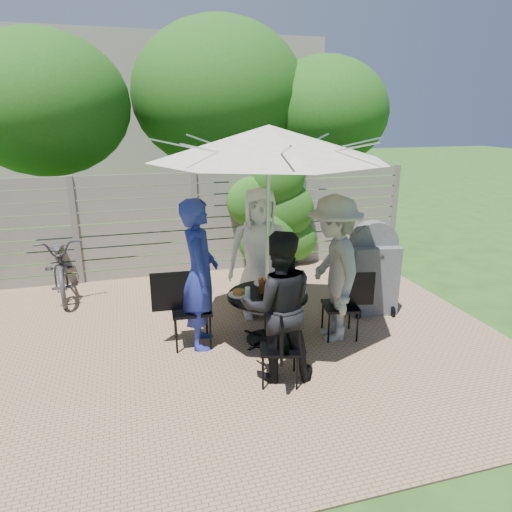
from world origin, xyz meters
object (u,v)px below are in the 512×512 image
object	(u,v)px
chair_back	(258,293)
plate_extra	(286,301)
glass_front	(279,296)
bbq_grill	(371,271)
umbrella	(269,143)
person_back	(259,253)
chair_right	(341,318)
bicycle	(61,264)
person_left	(200,275)
patio_table	(267,308)
coffee_cup	(273,283)
glass_right	(287,285)
plate_front	(272,303)
syrup_jug	(262,287)
plate_left	(239,293)
glass_left	(248,293)
chair_front	(279,361)
chair_left	(191,323)
person_right	(333,269)
person_front	(278,307)
plate_back	(264,282)
plate_right	(296,291)

from	to	relation	value
chair_back	plate_extra	size ratio (longest dim) A/B	3.84
glass_front	bbq_grill	world-z (taller)	bbq_grill
umbrella	person_back	world-z (taller)	umbrella
chair_right	bicycle	xyz separation A→B (m)	(-3.65, 2.62, 0.24)
person_left	patio_table	bearing A→B (deg)	-90.00
person_left	coffee_cup	bearing A→B (deg)	-76.69
chair_back	chair_right	xyz separation A→B (m)	(0.80, -1.11, -0.01)
plate_extra	glass_right	size ratio (longest dim) A/B	1.71
bbq_grill	plate_front	bearing A→B (deg)	-145.45
patio_table	syrup_jug	world-z (taller)	syrup_jug
person_back	person_left	xyz separation A→B (m)	(-0.95, -0.68, 0.01)
plate_left	plate_extra	xyz separation A→B (m)	(0.48, -0.38, 0.00)
glass_left	bbq_grill	xyz separation A→B (m)	(2.00, 0.55, -0.10)
chair_back	glass_front	xyz separation A→B (m)	(-0.10, -1.23, 0.44)
glass_left	bicycle	distance (m)	3.50
chair_front	coffee_cup	size ratio (longest dim) A/B	7.14
chair_back	plate_left	xyz separation A→B (m)	(-0.51, -0.89, 0.40)
chair_left	chair_back	bearing A→B (deg)	39.29
person_back	plate_left	distance (m)	0.94
person_back	person_right	world-z (taller)	person_right
person_front	person_right	xyz separation A→B (m)	(0.95, 0.68, 0.10)
umbrella	person_left	bearing A→B (deg)	170.66
plate_back	plate_front	world-z (taller)	same
plate_extra	glass_front	size ratio (longest dim) A/B	1.71
patio_table	coffee_cup	bearing A→B (deg)	56.22
person_right	plate_extra	world-z (taller)	person_right
plate_back	plate_right	world-z (taller)	same
person_right	glass_left	distance (m)	1.12
plate_front	glass_front	distance (m)	0.15
plate_left	person_front	bearing A→B (deg)	-75.89
glass_right	coffee_cup	distance (m)	0.20
chair_right	patio_table	bearing A→B (deg)	2.23
plate_extra	syrup_jug	world-z (taller)	syrup_jug
plate_front	plate_right	bearing A→B (deg)	35.66
plate_left	person_back	bearing A→B (deg)	57.21
plate_left	glass_front	size ratio (longest dim) A/B	1.86
plate_right	glass_right	xyz separation A→B (m)	(-0.08, 0.12, 0.05)
glass_right	coffee_cup	xyz separation A→B (m)	(-0.14, 0.14, -0.01)
chair_right	coffee_cup	size ratio (longest dim) A/B	7.38
person_back	chair_front	xyz separation A→B (m)	(-0.29, -1.77, -0.67)
chair_right	bbq_grill	bearing A→B (deg)	-128.82
patio_table	plate_extra	xyz separation A→B (m)	(0.13, -0.33, 0.22)
plate_extra	syrup_jug	distance (m)	0.43
glass_left	bbq_grill	distance (m)	2.08
person_back	bbq_grill	xyz separation A→B (m)	(1.60, -0.33, -0.31)
glass_left	syrup_jug	world-z (taller)	syrup_jug
person_back	glass_left	bearing A→B (deg)	-105.52
chair_front	chair_right	size ratio (longest dim) A/B	0.97
person_front	person_right	world-z (taller)	person_right
glass_left	chair_right	bearing A→B (deg)	-4.47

